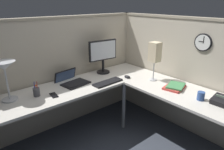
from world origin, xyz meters
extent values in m
plane|color=#383D47|center=(0.00, 0.00, 0.00)|extent=(6.80, 6.80, 0.00)
cube|color=#B7AD99|center=(-0.36, 0.87, 0.78)|extent=(2.57, 0.10, 1.55)
cube|color=gray|center=(-0.36, 0.87, 1.56)|extent=(2.57, 0.12, 0.03)
cube|color=#B7AD99|center=(0.87, -0.27, 0.78)|extent=(0.10, 2.37, 1.55)
cube|color=gray|center=(0.87, -0.27, 1.56)|extent=(0.12, 2.37, 0.03)
cube|color=beige|center=(-0.38, 0.47, 0.71)|extent=(2.35, 0.66, 0.03)
cube|color=beige|center=(0.47, -0.60, 0.71)|extent=(0.66, 1.49, 0.03)
cylinder|color=slate|center=(0.16, 0.16, 0.35)|extent=(0.05, 0.05, 0.70)
cylinder|color=black|center=(0.17, 0.64, 0.74)|extent=(0.20, 0.20, 0.02)
cylinder|color=black|center=(0.17, 0.64, 0.84)|extent=(0.04, 0.04, 0.20)
cube|color=black|center=(0.17, 0.64, 1.08)|extent=(0.46, 0.07, 0.30)
cube|color=silver|center=(0.17, 0.62, 1.08)|extent=(0.42, 0.05, 0.26)
cube|color=black|center=(-0.40, 0.51, 0.74)|extent=(0.37, 0.29, 0.02)
cube|color=black|center=(-0.40, 0.51, 0.75)|extent=(0.31, 0.22, 0.00)
cube|color=black|center=(-0.43, 0.73, 0.77)|extent=(0.35, 0.12, 0.22)
cube|color=#384C72|center=(-0.43, 0.72, 0.77)|extent=(0.31, 0.10, 0.18)
cube|color=black|center=(-0.05, 0.26, 0.74)|extent=(0.44, 0.16, 0.02)
ellipsoid|color=black|center=(0.29, 0.23, 0.75)|extent=(0.06, 0.10, 0.03)
cylinder|color=#B7BABF|center=(-1.20, 0.58, 0.74)|extent=(0.17, 0.17, 0.02)
cylinder|color=#B7BABF|center=(-1.20, 0.58, 0.93)|extent=(0.02, 0.02, 0.38)
cone|color=#B7BABF|center=(-1.20, 0.58, 1.13)|extent=(0.24, 0.24, 0.09)
cylinder|color=#4C4C51|center=(-0.93, 0.48, 0.78)|extent=(0.08, 0.08, 0.10)
cylinder|color=#1E1EB2|center=(-0.94, 0.49, 0.84)|extent=(0.01, 0.02, 0.13)
cylinder|color=#B21E1E|center=(-0.91, 0.48, 0.84)|extent=(0.01, 0.01, 0.13)
cylinder|color=#D8591E|center=(-0.92, 0.50, 0.85)|extent=(0.03, 0.03, 0.01)
cube|color=black|center=(-0.77, 0.37, 0.73)|extent=(0.09, 0.15, 0.01)
cube|color=black|center=(0.50, -1.00, 0.77)|extent=(0.19, 0.21, 0.10)
cube|color=#8CA58C|center=(0.50, -0.97, 0.80)|extent=(0.02, 0.09, 0.04)
cube|color=#BF3F38|center=(0.48, -0.42, 0.74)|extent=(0.32, 0.26, 0.02)
cube|color=#3F7F4C|center=(0.50, -0.43, 0.76)|extent=(0.31, 0.27, 0.02)
cylinder|color=#B7BABF|center=(0.50, -0.06, 0.74)|extent=(0.11, 0.11, 0.01)
cylinder|color=#B7BABF|center=(0.50, -0.06, 0.87)|extent=(0.02, 0.02, 0.27)
cube|color=beige|center=(0.50, -0.06, 1.13)|extent=(0.13, 0.13, 0.26)
cylinder|color=#2D4C8C|center=(0.42, -0.79, 0.78)|extent=(0.08, 0.08, 0.10)
cylinder|color=black|center=(0.82, -0.54, 1.29)|extent=(0.03, 0.22, 0.22)
cylinder|color=white|center=(0.80, -0.54, 1.29)|extent=(0.00, 0.19, 0.19)
cube|color=black|center=(0.80, -0.52, 1.30)|extent=(0.00, 0.06, 0.01)
cube|color=black|center=(0.80, -0.55, 1.32)|extent=(0.00, 0.01, 0.08)
camera|label=1|loc=(-1.66, -1.73, 1.77)|focal=33.09mm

